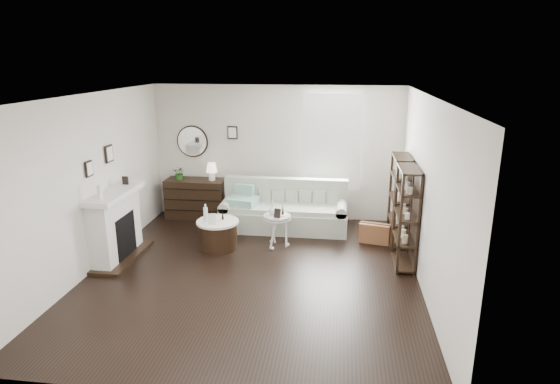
# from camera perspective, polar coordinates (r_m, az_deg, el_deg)

# --- Properties ---
(room) EXTENTS (5.50, 5.50, 5.50)m
(room) POSITION_cam_1_polar(r_m,az_deg,el_deg) (9.32, 4.06, 6.09)
(room) COLOR black
(room) RESTS_ON ground
(fireplace) EXTENTS (0.50, 1.40, 1.84)m
(fireplace) POSITION_cam_1_polar(r_m,az_deg,el_deg) (8.11, -19.35, -4.09)
(fireplace) COLOR silver
(fireplace) RESTS_ON ground
(shelf_unit_far) EXTENTS (0.30, 0.80, 1.60)m
(shelf_unit_far) POSITION_cam_1_polar(r_m,az_deg,el_deg) (8.43, 14.35, -1.02)
(shelf_unit_far) COLOR black
(shelf_unit_far) RESTS_ON ground
(shelf_unit_near) EXTENTS (0.30, 0.80, 1.60)m
(shelf_unit_near) POSITION_cam_1_polar(r_m,az_deg,el_deg) (7.58, 15.10, -3.01)
(shelf_unit_near) COLOR black
(shelf_unit_near) RESTS_ON ground
(sofa) EXTENTS (2.42, 0.84, 0.94)m
(sofa) POSITION_cam_1_polar(r_m,az_deg,el_deg) (9.08, 0.51, -2.53)
(sofa) COLOR #A1AB98
(sofa) RESTS_ON ground
(quilt) EXTENTS (0.63, 0.55, 0.14)m
(quilt) POSITION_cam_1_polar(r_m,az_deg,el_deg) (9.01, -4.58, -1.10)
(quilt) COLOR #25875A
(quilt) RESTS_ON sofa
(suitcase) EXTENTS (0.56, 0.30, 0.36)m
(suitcase) POSITION_cam_1_polar(r_m,az_deg,el_deg) (8.56, 11.45, -4.98)
(suitcase) COLOR brown
(suitcase) RESTS_ON ground
(dresser) EXTENTS (1.21, 0.52, 0.81)m
(dresser) POSITION_cam_1_polar(r_m,az_deg,el_deg) (9.81, -10.18, -0.78)
(dresser) COLOR black
(dresser) RESTS_ON ground
(table_lamp) EXTENTS (0.30, 0.30, 0.36)m
(table_lamp) POSITION_cam_1_polar(r_m,az_deg,el_deg) (9.56, -8.32, 2.48)
(table_lamp) COLOR #F2E7CC
(table_lamp) RESTS_ON dresser
(potted_plant) EXTENTS (0.28, 0.25, 0.28)m
(potted_plant) POSITION_cam_1_polar(r_m,az_deg,el_deg) (9.72, -12.13, 2.28)
(potted_plant) COLOR #245B1A
(potted_plant) RESTS_ON dresser
(drum_table) EXTENTS (0.73, 0.73, 0.50)m
(drum_table) POSITION_cam_1_polar(r_m,az_deg,el_deg) (8.22, -7.56, -5.13)
(drum_table) COLOR black
(drum_table) RESTS_ON ground
(pedestal_table) EXTENTS (0.48, 0.48, 0.58)m
(pedestal_table) POSITION_cam_1_polar(r_m,az_deg,el_deg) (8.11, -0.35, -3.18)
(pedestal_table) COLOR silver
(pedestal_table) RESTS_ON ground
(eiffel_drum) EXTENTS (0.13, 0.13, 0.18)m
(eiffel_drum) POSITION_cam_1_polar(r_m,az_deg,el_deg) (8.13, -7.01, -2.79)
(eiffel_drum) COLOR black
(eiffel_drum) RESTS_ON drum_table
(bottle_drum) EXTENTS (0.07, 0.07, 0.32)m
(bottle_drum) POSITION_cam_1_polar(r_m,az_deg,el_deg) (8.05, -9.07, -2.55)
(bottle_drum) COLOR silver
(bottle_drum) RESTS_ON drum_table
(card_frame_drum) EXTENTS (0.15, 0.09, 0.18)m
(card_frame_drum) POSITION_cam_1_polar(r_m,az_deg,el_deg) (7.95, -8.34, -3.28)
(card_frame_drum) COLOR silver
(card_frame_drum) RESTS_ON drum_table
(eiffel_ped) EXTENTS (0.11, 0.11, 0.18)m
(eiffel_ped) POSITION_cam_1_polar(r_m,az_deg,el_deg) (8.09, 0.34, -2.21)
(eiffel_ped) COLOR black
(eiffel_ped) RESTS_ON pedestal_table
(flask_ped) EXTENTS (0.14, 0.14, 0.25)m
(flask_ped) POSITION_cam_1_polar(r_m,az_deg,el_deg) (8.09, -0.92, -1.93)
(flask_ped) COLOR silver
(flask_ped) RESTS_ON pedestal_table
(card_frame_ped) EXTENTS (0.13, 0.08, 0.16)m
(card_frame_ped) POSITION_cam_1_polar(r_m,az_deg,el_deg) (7.95, -0.33, -2.61)
(card_frame_ped) COLOR black
(card_frame_ped) RESTS_ON pedestal_table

